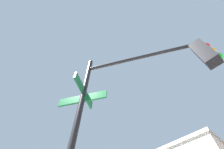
# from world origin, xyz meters

# --- Properties ---
(traffic_signal_near) EXTENTS (3.12, 2.06, 5.30)m
(traffic_signal_near) POSITION_xyz_m (-6.14, -6.35, 3.75)
(traffic_signal_near) COLOR black
(traffic_signal_near) RESTS_ON ground_plane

